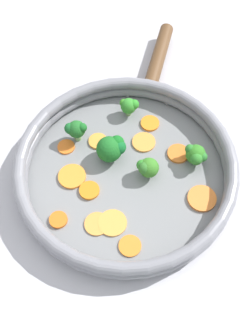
% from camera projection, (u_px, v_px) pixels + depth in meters
% --- Properties ---
extents(ground_plane, '(4.00, 4.00, 0.00)m').
position_uv_depth(ground_plane, '(126.00, 176.00, 0.67)').
color(ground_plane, '#B9B8C1').
extents(skillet, '(0.35, 0.35, 0.01)m').
position_uv_depth(skillet, '(126.00, 174.00, 0.67)').
color(skillet, gray).
rests_on(skillet, ground_plane).
extents(skillet_rim_wall, '(0.37, 0.37, 0.04)m').
position_uv_depth(skillet_rim_wall, '(126.00, 166.00, 0.64)').
color(skillet_rim_wall, gray).
rests_on(skillet_rim_wall, skillet).
extents(skillet_handle, '(0.18, 0.03, 0.03)m').
position_uv_depth(skillet_handle, '(158.00, 58.00, 0.78)').
color(skillet_handle, brown).
rests_on(skillet_handle, skillet).
extents(skillet_rivet_left, '(0.01, 0.01, 0.01)m').
position_uv_depth(skillet_rivet_left, '(167.00, 102.00, 0.73)').
color(skillet_rivet_left, gray).
rests_on(skillet_rivet_left, skillet).
extents(skillet_rivet_right, '(0.01, 0.01, 0.01)m').
position_uv_depth(skillet_rivet_right, '(128.00, 95.00, 0.74)').
color(skillet_rivet_right, gray).
rests_on(skillet_rivet_right, skillet).
extents(carrot_slice_0, '(0.05, 0.05, 0.01)m').
position_uv_depth(carrot_slice_0, '(202.00, 198.00, 0.63)').
color(carrot_slice_0, orange).
rests_on(carrot_slice_0, skillet).
extents(carrot_slice_1, '(0.04, 0.04, 0.00)m').
position_uv_depth(carrot_slice_1, '(66.00, 147.00, 0.69)').
color(carrot_slice_1, orange).
rests_on(carrot_slice_1, skillet).
extents(carrot_slice_2, '(0.06, 0.06, 0.00)m').
position_uv_depth(carrot_slice_2, '(110.00, 222.00, 0.61)').
color(carrot_slice_2, '#EC9E41').
rests_on(carrot_slice_2, skillet).
extents(carrot_slice_3, '(0.04, 0.04, 0.00)m').
position_uv_depth(carrot_slice_3, '(98.00, 141.00, 0.69)').
color(carrot_slice_3, '#F09D3A').
rests_on(carrot_slice_3, skillet).
extents(carrot_slice_4, '(0.05, 0.05, 0.01)m').
position_uv_depth(carrot_slice_4, '(178.00, 153.00, 0.68)').
color(carrot_slice_4, orange).
rests_on(carrot_slice_4, skillet).
extents(carrot_slice_5, '(0.04, 0.04, 0.01)m').
position_uv_depth(carrot_slice_5, '(89.00, 190.00, 0.64)').
color(carrot_slice_5, orange).
rests_on(carrot_slice_5, skillet).
extents(carrot_slice_6, '(0.05, 0.05, 0.00)m').
position_uv_depth(carrot_slice_6, '(97.00, 224.00, 0.61)').
color(carrot_slice_6, '#F3973F').
rests_on(carrot_slice_6, skillet).
extents(carrot_slice_7, '(0.04, 0.04, 0.00)m').
position_uv_depth(carrot_slice_7, '(150.00, 123.00, 0.71)').
color(carrot_slice_7, orange).
rests_on(carrot_slice_7, skillet).
extents(carrot_slice_8, '(0.05, 0.05, 0.00)m').
position_uv_depth(carrot_slice_8, '(72.00, 176.00, 0.65)').
color(carrot_slice_8, orange).
rests_on(carrot_slice_8, skillet).
extents(carrot_slice_9, '(0.04, 0.04, 0.01)m').
position_uv_depth(carrot_slice_9, '(58.00, 220.00, 0.61)').
color(carrot_slice_9, orange).
rests_on(carrot_slice_9, skillet).
extents(carrot_slice_10, '(0.04, 0.04, 0.00)m').
position_uv_depth(carrot_slice_10, '(130.00, 246.00, 0.59)').
color(carrot_slice_10, orange).
rests_on(carrot_slice_10, skillet).
extents(carrot_slice_11, '(0.05, 0.05, 0.00)m').
position_uv_depth(carrot_slice_11, '(144.00, 142.00, 0.69)').
color(carrot_slice_11, '#EE933C').
rests_on(carrot_slice_11, skillet).
extents(broccoli_floret_0, '(0.03, 0.04, 0.04)m').
position_uv_depth(broccoli_floret_0, '(129.00, 106.00, 0.70)').
color(broccoli_floret_0, '#80A867').
rests_on(broccoli_floret_0, skillet).
extents(broccoli_floret_1, '(0.04, 0.04, 0.04)m').
position_uv_depth(broccoli_floret_1, '(196.00, 155.00, 0.65)').
color(broccoli_floret_1, '#70A455').
rests_on(broccoli_floret_1, skillet).
extents(broccoli_floret_2, '(0.04, 0.04, 0.04)m').
position_uv_depth(broccoli_floret_2, '(147.00, 168.00, 0.64)').
color(broccoli_floret_2, '#619551').
rests_on(broccoli_floret_2, skillet).
extents(broccoli_floret_3, '(0.05, 0.05, 0.05)m').
position_uv_depth(broccoli_floret_3, '(112.00, 148.00, 0.65)').
color(broccoli_floret_3, '#78A14E').
rests_on(broccoli_floret_3, skillet).
extents(broccoli_floret_4, '(0.03, 0.04, 0.04)m').
position_uv_depth(broccoli_floret_4, '(76.00, 129.00, 0.67)').
color(broccoli_floret_4, '#82B069').
rests_on(broccoli_floret_4, skillet).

